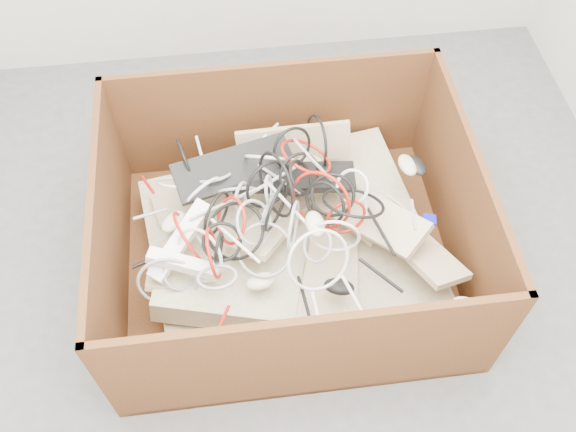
{
  "coord_description": "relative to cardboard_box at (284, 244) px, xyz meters",
  "views": [
    {
      "loc": [
        -0.14,
        -1.15,
        2.21
      ],
      "look_at": [
        0.03,
        0.19,
        0.3
      ],
      "focal_mm": 39.44,
      "sensor_mm": 36.0,
      "label": 1
    }
  ],
  "objects": [
    {
      "name": "keyboard_pile",
      "position": [
        0.05,
        0.05,
        0.13
      ],
      "size": [
        1.15,
        0.88,
        0.34
      ],
      "color": "tan",
      "rests_on": "cardboard_box"
    },
    {
      "name": "mice_scatter",
      "position": [
        0.14,
        -0.06,
        0.2
      ],
      "size": [
        1.1,
        0.73,
        0.2
      ],
      "color": "beige",
      "rests_on": "keyboard_pile"
    },
    {
      "name": "power_strip_right",
      "position": [
        -0.36,
        -0.17,
        0.21
      ],
      "size": [
        0.26,
        0.13,
        0.08
      ],
      "primitive_type": "cube",
      "rotation": [
        -0.1,
        0.17,
        -0.33
      ],
      "color": "white",
      "rests_on": "keyboard_pile"
    },
    {
      "name": "ground",
      "position": [
        -0.01,
        -0.17,
        -0.14
      ],
      "size": [
        3.0,
        3.0,
        0.0
      ],
      "primitive_type": "plane",
      "color": "#49494B",
      "rests_on": "ground"
    },
    {
      "name": "cardboard_box",
      "position": [
        0.0,
        0.0,
        0.0
      ],
      "size": [
        1.33,
        1.1,
        0.6
      ],
      "color": "#361B0D",
      "rests_on": "ground"
    },
    {
      "name": "cable_tangle",
      "position": [
        -0.06,
        -0.01,
        0.27
      ],
      "size": [
        1.07,
        0.95,
        0.47
      ],
      "color": "#95959B",
      "rests_on": "keyboard_pile"
    },
    {
      "name": "power_strip_left",
      "position": [
        -0.37,
        -0.07,
        0.21
      ],
      "size": [
        0.24,
        0.29,
        0.13
      ],
      "primitive_type": "cube",
      "rotation": [
        0.14,
        -0.26,
        0.89
      ],
      "color": "white",
      "rests_on": "keyboard_pile"
    },
    {
      "name": "vga_plug",
      "position": [
        0.51,
        -0.11,
        0.23
      ],
      "size": [
        0.05,
        0.05,
        0.03
      ],
      "primitive_type": "cube",
      "rotation": [
        0.09,
        0.14,
        -0.16
      ],
      "color": "#0B0EA8",
      "rests_on": "keyboard_pile"
    },
    {
      "name": "room_shell",
      "position": [
        -0.01,
        -0.17,
        1.11
      ],
      "size": [
        3.04,
        3.04,
        2.5
      ],
      "color": "beige",
      "rests_on": "ground"
    }
  ]
}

